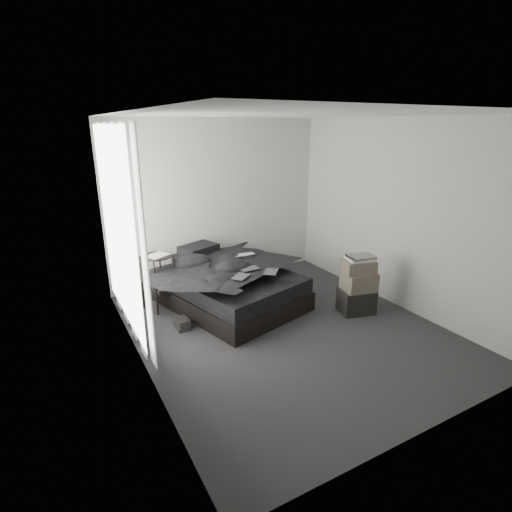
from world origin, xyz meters
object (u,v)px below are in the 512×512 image
laptop (245,251)px  box_lower (356,301)px  side_stand (159,282)px  bed (229,295)px

laptop → box_lower: laptop is taller
side_stand → box_lower: bearing=-31.4°
side_stand → box_lower: (2.36, -1.44, -0.22)m
bed → box_lower: (1.44, -1.08, 0.03)m
bed → laptop: 0.69m
side_stand → box_lower: 2.77m
side_stand → bed: bearing=-21.4°
side_stand → box_lower: size_ratio=1.73×
laptop → side_stand: side_stand is taller
bed → box_lower: bearing=-51.8°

